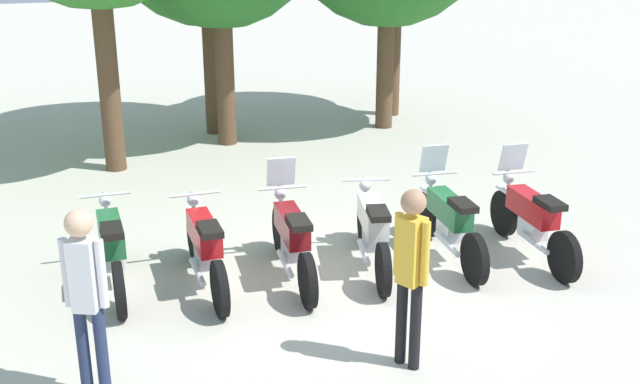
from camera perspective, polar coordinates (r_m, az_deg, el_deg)
ground_plane at (r=9.55m, az=1.02°, el=-6.04°), size 80.00×80.00×0.00m
motorcycle_0 at (r=9.33m, az=-15.34°, el=-4.01°), size 0.62×2.19×0.99m
motorcycle_1 at (r=9.13m, az=-8.63°, el=-4.04°), size 0.62×2.19×0.99m
motorcycle_2 at (r=9.25m, az=-2.13°, el=-3.42°), size 0.63×2.19×1.37m
motorcycle_3 at (r=9.55m, az=3.96°, el=-2.81°), size 0.81×2.14×0.99m
motorcycle_4 at (r=9.92m, az=9.64°, el=-2.08°), size 0.64×2.19×1.37m
motorcycle_5 at (r=10.22m, az=15.58°, el=-1.90°), size 0.62×2.19×1.37m
person_0 at (r=7.22m, az=6.83°, el=-5.37°), size 0.32×0.40×1.82m
person_1 at (r=7.00m, az=-17.16°, el=-6.95°), size 0.40×0.32×1.82m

